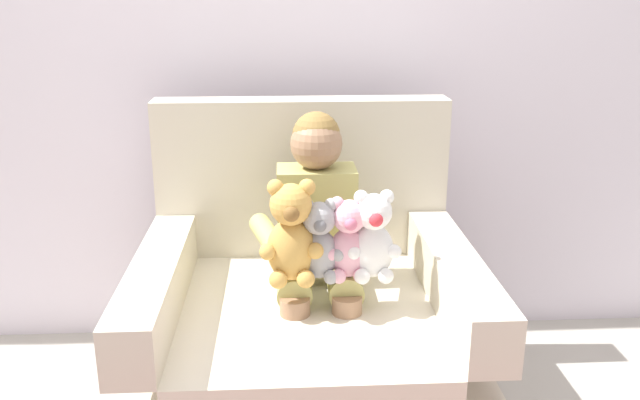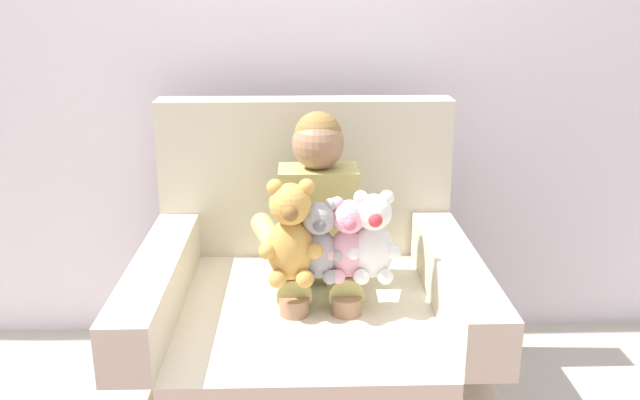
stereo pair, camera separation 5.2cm
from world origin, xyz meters
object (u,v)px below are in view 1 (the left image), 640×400
plush_honey (291,235)px  plush_white (373,238)px  seated_child (318,228)px  armchair (306,333)px  plush_pink (349,241)px  plush_grey (319,242)px

plush_honey → plush_white: 0.25m
seated_child → plush_honey: (-0.09, -0.19, 0.05)m
armchair → plush_pink: 0.42m
plush_pink → seated_child: bearing=137.6°
plush_pink → plush_honey: 0.18m
plush_grey → plush_honey: size_ratio=0.80×
armchair → plush_white: (0.20, -0.14, 0.39)m
plush_grey → plush_white: (0.16, -0.00, 0.01)m
armchair → plush_honey: 0.44m
seated_child → plush_pink: seated_child is taller
armchair → plush_pink: bearing=-46.5°
armchair → plush_honey: (-0.05, -0.15, 0.41)m
plush_pink → plush_white: bearing=17.7°
armchair → plush_white: armchair is taller
armchair → plush_pink: armchair is taller
plush_white → plush_honey: bearing=167.8°
plush_grey → plush_white: bearing=20.3°
armchair → seated_child: 0.37m
seated_child → plush_pink: bearing=-71.3°
plush_grey → seated_child: bearing=109.1°
plush_pink → armchair: bearing=154.8°
armchair → seated_child: bearing=45.1°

